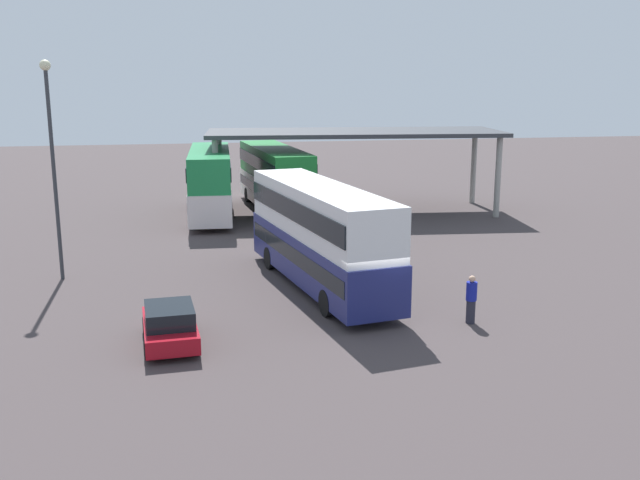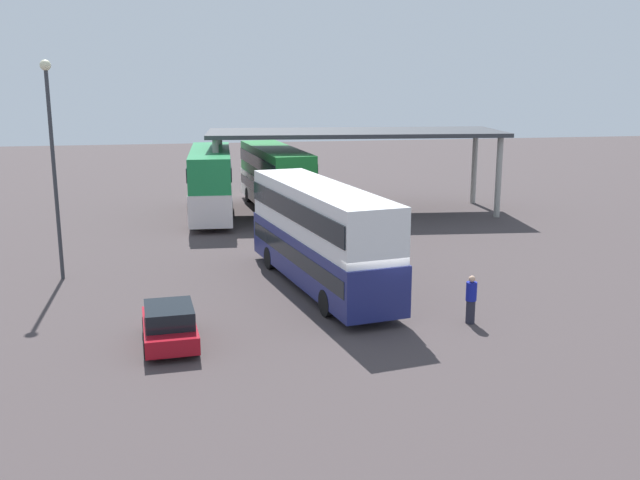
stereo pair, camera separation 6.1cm
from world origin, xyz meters
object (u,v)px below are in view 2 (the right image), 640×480
double_decker_mid_row (275,176)px  pedestrian_waiting (471,300)px  lamppost_tall (52,147)px  double_decker_main (320,232)px  parked_hatchback (169,325)px  double_decker_near_canopy (211,180)px

double_decker_mid_row → pedestrian_waiting: 23.31m
lamppost_tall → double_decker_main: bearing=-16.8°
parked_hatchback → lamppost_tall: 11.11m
parked_hatchback → double_decker_near_canopy: double_decker_near_canopy is taller
double_decker_main → pedestrian_waiting: size_ratio=6.68×
double_decker_near_canopy → lamppost_tall: bearing=154.5°
parked_hatchback → double_decker_mid_row: 24.00m
double_decker_main → double_decker_near_canopy: 16.43m
parked_hatchback → pedestrian_waiting: size_ratio=2.14×
pedestrian_waiting → parked_hatchback: bearing=156.8°
double_decker_mid_row → lamppost_tall: bearing=136.6°
double_decker_mid_row → lamppost_tall: (-10.98, -14.37, 3.42)m
double_decker_mid_row → double_decker_near_canopy: bearing=105.3°
double_decker_main → double_decker_mid_row: (0.31, 17.59, -0.10)m
double_decker_main → parked_hatchback: 8.30m
double_decker_mid_row → pedestrian_waiting: size_ratio=6.61×
double_decker_mid_row → lamppost_tall: lamppost_tall is taller
double_decker_main → lamppost_tall: 11.64m
double_decker_main → double_decker_near_canopy: (-3.85, 15.97, -0.05)m
double_decker_mid_row → pedestrian_waiting: (4.13, -22.91, -1.35)m
parked_hatchback → double_decker_mid_row: size_ratio=0.32×
lamppost_tall → pedestrian_waiting: lamppost_tall is taller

